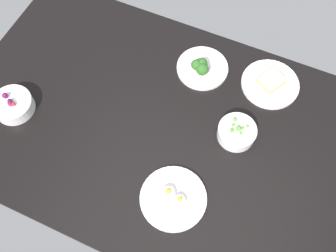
{
  "coord_description": "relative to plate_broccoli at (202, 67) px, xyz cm",
  "views": [
    {
      "loc": [
        -23.74,
        53.49,
        125.14
      ],
      "look_at": [
        0.0,
        0.0,
        6.0
      ],
      "focal_mm": 39.93,
      "sensor_mm": 36.0,
      "label": 1
    }
  ],
  "objects": [
    {
      "name": "bowl_berries",
      "position": [
        56.63,
        43.59,
        0.6
      ],
      "size": [
        14.86,
        14.86,
        6.91
      ],
      "color": "white",
      "rests_on": "dining_table"
    },
    {
      "name": "bowl_peas",
      "position": [
        -21.5,
        21.02,
        0.71
      ],
      "size": [
        13.62,
        13.62,
        6.55
      ],
      "color": "white",
      "rests_on": "dining_table"
    },
    {
      "name": "plate_broccoli",
      "position": [
        0.0,
        0.0,
        0.0
      ],
      "size": [
        20.0,
        20.0,
        7.66
      ],
      "color": "white",
      "rests_on": "dining_table"
    },
    {
      "name": "dining_table",
      "position": [
        1.66,
        28.23,
        -4.21
      ],
      "size": [
        157.36,
        94.66,
        4.0
      ],
      "primitive_type": "cube",
      "color": "black",
      "rests_on": "ground"
    },
    {
      "name": "plate_sandwich",
      "position": [
        -26.38,
        -4.47,
        -0.96
      ],
      "size": [
        21.89,
        21.89,
        4.53
      ],
      "color": "white",
      "rests_on": "dining_table"
    },
    {
      "name": "plate_eggs",
      "position": [
        -10.38,
        51.12,
        -1.18
      ],
      "size": [
        22.1,
        22.1,
        4.75
      ],
      "color": "white",
      "rests_on": "dining_table"
    }
  ]
}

